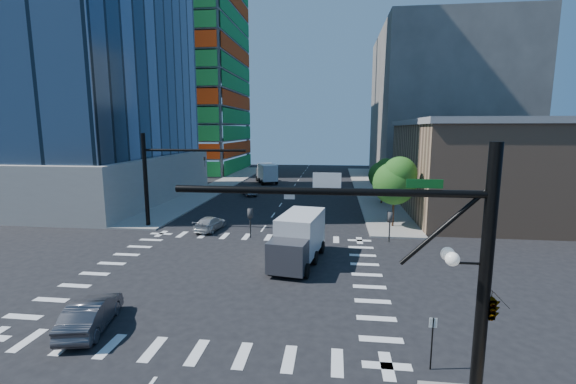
# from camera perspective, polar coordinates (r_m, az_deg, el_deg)

# --- Properties ---
(ground) EXTENTS (160.00, 160.00, 0.00)m
(ground) POSITION_cam_1_polar(r_m,az_deg,el_deg) (26.37, -8.55, -11.97)
(ground) COLOR black
(ground) RESTS_ON ground
(road_markings) EXTENTS (20.00, 20.00, 0.01)m
(road_markings) POSITION_cam_1_polar(r_m,az_deg,el_deg) (26.37, -8.55, -11.96)
(road_markings) COLOR silver
(road_markings) RESTS_ON ground
(sidewalk_ne) EXTENTS (5.00, 60.00, 0.15)m
(sidewalk_ne) POSITION_cam_1_polar(r_m,az_deg,el_deg) (64.61, 11.96, 0.67)
(sidewalk_ne) COLOR gray
(sidewalk_ne) RESTS_ON ground
(sidewalk_nw) EXTENTS (5.00, 60.00, 0.15)m
(sidewalk_nw) POSITION_cam_1_polar(r_m,az_deg,el_deg) (67.16, -9.80, 1.06)
(sidewalk_nw) COLOR gray
(sidewalk_nw) RESTS_ON ground
(construction_building) EXTENTS (25.16, 34.50, 70.60)m
(construction_building) POSITION_cam_1_polar(r_m,az_deg,el_deg) (93.37, -15.43, 18.26)
(construction_building) COLOR gray
(construction_building) RESTS_ON ground
(commercial_building) EXTENTS (20.50, 22.50, 10.60)m
(commercial_building) POSITION_cam_1_polar(r_m,az_deg,el_deg) (49.35, 28.66, 3.26)
(commercial_building) COLOR #9C765A
(commercial_building) RESTS_ON ground
(bg_building_ne) EXTENTS (24.00, 30.00, 28.00)m
(bg_building_ne) POSITION_cam_1_polar(r_m,az_deg,el_deg) (81.35, 21.81, 11.79)
(bg_building_ne) COLOR #5A5551
(bg_building_ne) RESTS_ON ground
(signal_mast_se) EXTENTS (10.51, 2.48, 9.00)m
(signal_mast_se) POSITION_cam_1_polar(r_m,az_deg,el_deg) (13.53, 23.56, -10.96)
(signal_mast_se) COLOR black
(signal_mast_se) RESTS_ON sidewalk_se
(signal_mast_nw) EXTENTS (10.20, 0.40, 9.00)m
(signal_mast_nw) POSITION_cam_1_polar(r_m,az_deg,el_deg) (39.14, -18.46, 2.91)
(signal_mast_nw) COLOR black
(signal_mast_nw) RESTS_ON sidewalk_nw
(tree_south) EXTENTS (4.16, 4.16, 6.82)m
(tree_south) POSITION_cam_1_polar(r_m,az_deg,el_deg) (38.32, 15.72, 1.70)
(tree_south) COLOR #382316
(tree_south) RESTS_ON sidewalk_ne
(tree_north) EXTENTS (3.54, 3.52, 5.78)m
(tree_north) POSITION_cam_1_polar(r_m,az_deg,el_deg) (50.25, 13.97, 2.69)
(tree_north) COLOR #382316
(tree_north) RESTS_ON sidewalk_ne
(no_parking_sign) EXTENTS (0.30, 0.06, 2.20)m
(no_parking_sign) POSITION_cam_1_polar(r_m,az_deg,el_deg) (17.22, 20.58, -19.51)
(no_parking_sign) COLOR black
(no_parking_sign) RESTS_ON ground
(car_nb_far) EXTENTS (3.37, 5.60, 1.46)m
(car_nb_far) POSITION_cam_1_polar(r_m,az_deg,el_deg) (39.80, 2.18, -3.48)
(car_nb_far) COLOR black
(car_nb_far) RESTS_ON ground
(car_sb_near) EXTENTS (2.34, 4.63, 1.29)m
(car_sb_near) POSITION_cam_1_polar(r_m,az_deg,el_deg) (37.51, -11.43, -4.58)
(car_sb_near) COLOR silver
(car_sb_near) RESTS_ON ground
(car_sb_mid) EXTENTS (3.17, 4.36, 1.38)m
(car_sb_mid) POSITION_cam_1_polar(r_m,az_deg,el_deg) (56.19, -5.69, 0.20)
(car_sb_mid) COLOR #A1A3A8
(car_sb_mid) RESTS_ON ground
(car_sb_cross) EXTENTS (2.55, 4.80, 1.50)m
(car_sb_cross) POSITION_cam_1_polar(r_m,az_deg,el_deg) (21.56, -27.17, -15.77)
(car_sb_cross) COLOR #47464A
(car_sb_cross) RESTS_ON ground
(box_truck_near) EXTENTS (3.79, 6.91, 3.44)m
(box_truck_near) POSITION_cam_1_polar(r_m,az_deg,el_deg) (27.57, 1.38, -7.57)
(box_truck_near) COLOR black
(box_truck_near) RESTS_ON ground
(box_truck_far) EXTENTS (5.03, 7.11, 3.43)m
(box_truck_far) POSITION_cam_1_polar(r_m,az_deg,el_deg) (69.22, -3.24, 2.63)
(box_truck_far) COLOR black
(box_truck_far) RESTS_ON ground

